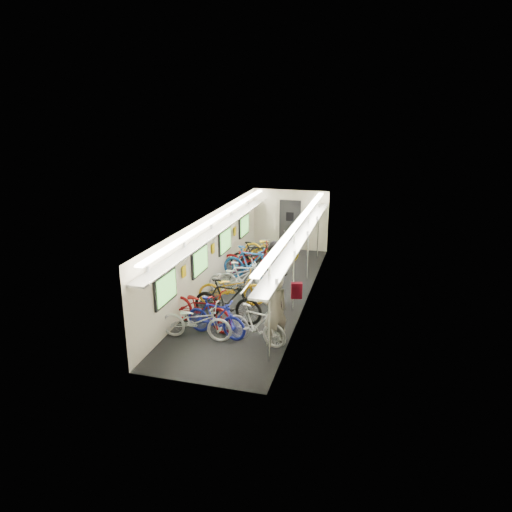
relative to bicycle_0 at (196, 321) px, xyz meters
The scene contains 17 objects.
train_car_shell 4.08m from the bicycle_0, 84.89° to the left, with size 10.00×10.00×10.00m.
bicycle_0 is the anchor object (origin of this frame).
bicycle_1 0.49m from the bicycle_0, 30.68° to the left, with size 0.47×1.66×1.00m, color navy.
bicycle_2 0.67m from the bicycle_0, 99.94° to the left, with size 0.70×2.00×1.05m, color maroon.
bicycle_3 1.19m from the bicycle_0, 68.66° to the left, with size 0.55×1.94×1.17m, color black.
bicycle_4 2.19m from the bicycle_0, 84.28° to the left, with size 0.67×1.93×1.01m, color #C18512.
bicycle_5 3.16m from the bicycle_0, 85.46° to the left, with size 0.47×1.66×1.00m, color silver.
bicycle_6 3.27m from the bicycle_0, 89.41° to the left, with size 0.62×1.77×0.93m, color silver.
bicycle_7 4.24m from the bicycle_0, 87.78° to the left, with size 0.54×1.92×1.16m, color #1A55A1.
bicycle_8 4.94m from the bicycle_0, 90.22° to the left, with size 0.72×2.06×1.08m, color maroon.
bicycle_9 5.10m from the bicycle_0, 88.57° to the left, with size 0.51×1.80×1.08m, color black.
bicycle_10 6.39m from the bicycle_0, 86.85° to the left, with size 0.72×2.06×1.08m, color yellow.
bicycle_11 1.47m from the bicycle_0, ahead, with size 0.45×1.59×0.96m, color #B8B8BA.
bicycle_12 6.76m from the bicycle_0, 87.52° to the left, with size 0.67×1.93×1.01m, color slate.
passenger_near 1.96m from the bicycle_0, ahead, with size 0.64×0.42×1.75m, color gray.
passenger_mid 3.02m from the bicycle_0, 63.60° to the left, with size 0.90×0.70×1.85m, color black.
backpack 2.54m from the bicycle_0, 13.95° to the left, with size 0.26×0.14×0.38m, color #AA1127.
Camera 1 is at (3.30, -12.47, 5.27)m, focal length 32.00 mm.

